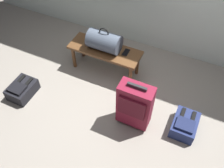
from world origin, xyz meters
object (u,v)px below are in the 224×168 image
(duffel_bag_slate, at_px, (104,41))
(cell_phone, at_px, (126,52))
(backpack_dark, at_px, (22,89))
(backpack_navy, at_px, (185,125))
(suitcase_upright_burgundy, at_px, (135,105))
(bench, at_px, (105,52))

(duffel_bag_slate, bearing_deg, cell_phone, 10.38)
(backpack_dark, distance_m, backpack_navy, 2.13)
(cell_phone, distance_m, backpack_navy, 1.19)
(suitcase_upright_burgundy, bearing_deg, backpack_navy, 16.15)
(cell_phone, bearing_deg, bench, -169.40)
(duffel_bag_slate, relative_size, cell_phone, 3.06)
(cell_phone, relative_size, backpack_dark, 0.38)
(bench, relative_size, suitcase_upright_burgundy, 1.44)
(bench, relative_size, cell_phone, 6.94)
(bench, xyz_separation_m, backpack_dark, (-0.80, -0.88, -0.25))
(backpack_dark, bearing_deg, suitcase_upright_burgundy, 8.11)
(bench, bearing_deg, duffel_bag_slate, -180.00)
(bench, height_order, backpack_navy, bench)
(duffel_bag_slate, height_order, backpack_navy, duffel_bag_slate)
(cell_phone, bearing_deg, backpack_dark, -139.27)
(backpack_navy, bearing_deg, bench, 158.96)
(bench, height_order, duffel_bag_slate, duffel_bag_slate)
(bench, height_order, cell_phone, cell_phone)
(backpack_dark, xyz_separation_m, backpack_navy, (2.09, 0.38, 0.00))
(cell_phone, distance_m, backpack_dark, 1.47)
(cell_phone, relative_size, suitcase_upright_burgundy, 0.21)
(suitcase_upright_burgundy, bearing_deg, duffel_bag_slate, 136.78)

